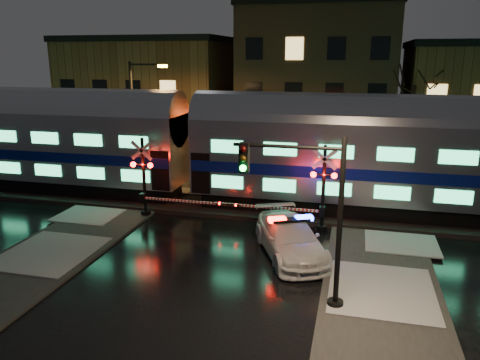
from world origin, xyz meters
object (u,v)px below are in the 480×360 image
at_px(crossing_signal_right, 315,197).
at_px(crossing_signal_left, 150,186).
at_px(police_car, 290,238).
at_px(traffic_light, 311,219).
at_px(streetlight, 136,113).

distance_m(crossing_signal_right, crossing_signal_left, 8.10).
height_order(police_car, traffic_light, traffic_light).
xyz_separation_m(crossing_signal_left, traffic_light, (8.54, -6.72, 1.31)).
distance_m(police_car, crossing_signal_right, 3.12).
bearing_deg(crossing_signal_left, crossing_signal_right, 0.01).
xyz_separation_m(police_car, streetlight, (-11.27, 9.59, 3.61)).
distance_m(crossing_signal_right, streetlight, 13.97).
bearing_deg(crossing_signal_left, police_car, -21.33).
relative_size(police_car, traffic_light, 0.99).
xyz_separation_m(crossing_signal_right, traffic_light, (0.44, -6.73, 1.29)).
distance_m(police_car, streetlight, 15.23).
xyz_separation_m(crossing_signal_right, crossing_signal_left, (-8.10, -0.00, -0.02)).
bearing_deg(traffic_light, streetlight, 146.44).
height_order(crossing_signal_left, traffic_light, traffic_light).
relative_size(police_car, crossing_signal_right, 0.96).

